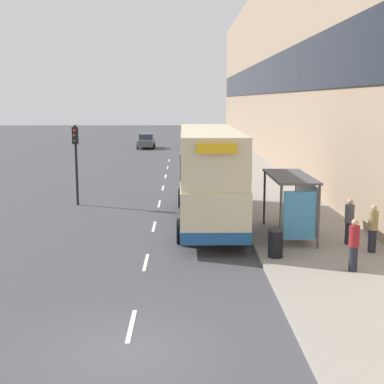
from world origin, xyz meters
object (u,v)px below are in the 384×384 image
(double_decker_bus_near, at_px, (209,174))
(traffic_light_far_kerb, at_px, (76,151))
(car_0, at_px, (146,141))
(litter_bin, at_px, (276,242))
(bus_shelter, at_px, (295,195))
(pedestrian_at_shelter, at_px, (303,213))
(pedestrian_2, at_px, (373,228))
(pedestrian_3, at_px, (349,221))
(pedestrian_1, at_px, (354,245))

(double_decker_bus_near, distance_m, traffic_light_far_kerb, 8.23)
(car_0, height_order, litter_bin, car_0)
(bus_shelter, relative_size, litter_bin, 4.00)
(pedestrian_at_shelter, bearing_deg, litter_bin, -116.73)
(bus_shelter, bearing_deg, pedestrian_2, -41.47)
(traffic_light_far_kerb, bearing_deg, bus_shelter, -36.90)
(pedestrian_3, bearing_deg, bus_shelter, 151.97)
(traffic_light_far_kerb, bearing_deg, car_0, 87.73)
(pedestrian_2, bearing_deg, pedestrian_1, -122.52)
(pedestrian_at_shelter, distance_m, litter_bin, 3.84)
(car_0, xyz_separation_m, pedestrian_at_shelter, (9.31, -41.30, 0.15))
(bus_shelter, bearing_deg, pedestrian_3, -28.03)
(car_0, bearing_deg, double_decker_bus_near, 98.07)
(litter_bin, distance_m, traffic_light_far_kerb, 13.85)
(pedestrian_3, bearing_deg, pedestrian_at_shelter, 128.56)
(double_decker_bus_near, distance_m, car_0, 39.28)
(pedestrian_at_shelter, relative_size, pedestrian_3, 0.94)
(car_0, height_order, traffic_light_far_kerb, traffic_light_far_kerb)
(pedestrian_2, xyz_separation_m, pedestrian_3, (-0.51, 1.12, 0.01))
(traffic_light_far_kerb, bearing_deg, pedestrian_at_shelter, -32.91)
(pedestrian_1, bearing_deg, pedestrian_at_shelter, 95.97)
(car_0, distance_m, traffic_light_far_kerb, 34.48)
(pedestrian_3, bearing_deg, traffic_light_far_kerb, 144.37)
(bus_shelter, height_order, pedestrian_3, bus_shelter)
(bus_shelter, xyz_separation_m, litter_bin, (-1.22, -2.68, -1.21))
(bus_shelter, bearing_deg, car_0, 101.83)
(car_0, bearing_deg, pedestrian_at_shelter, 102.70)
(pedestrian_2, bearing_deg, litter_bin, -171.10)
(pedestrian_3, bearing_deg, pedestrian_2, -65.26)
(double_decker_bus_near, height_order, pedestrian_3, double_decker_bus_near)
(bus_shelter, distance_m, litter_bin, 3.19)
(pedestrian_1, relative_size, pedestrian_3, 0.97)
(bus_shelter, bearing_deg, litter_bin, -114.48)
(double_decker_bus_near, relative_size, pedestrian_at_shelter, 6.75)
(pedestrian_at_shelter, height_order, traffic_light_far_kerb, traffic_light_far_kerb)
(pedestrian_at_shelter, xyz_separation_m, litter_bin, (-1.72, -3.42, -0.32))
(traffic_light_far_kerb, bearing_deg, double_decker_bus_near, -33.06)
(car_0, distance_m, pedestrian_1, 47.34)
(bus_shelter, height_order, car_0, bus_shelter)
(traffic_light_far_kerb, bearing_deg, pedestrian_1, -46.78)
(double_decker_bus_near, bearing_deg, bus_shelter, -43.81)
(double_decker_bus_near, bearing_deg, car_0, 98.07)
(litter_bin, bearing_deg, bus_shelter, 65.52)
(car_0, bearing_deg, traffic_light_far_kerb, 87.73)
(pedestrian_2, bearing_deg, traffic_light_far_kerb, 142.18)
(double_decker_bus_near, xyz_separation_m, pedestrian_3, (5.18, -4.17, -1.24))
(pedestrian_1, bearing_deg, pedestrian_2, 57.48)
(pedestrian_2, xyz_separation_m, traffic_light_far_kerb, (-12.57, 9.76, 1.88))
(pedestrian_at_shelter, xyz_separation_m, pedestrian_1, (0.52, -5.01, 0.03))
(bus_shelter, distance_m, pedestrian_2, 3.31)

